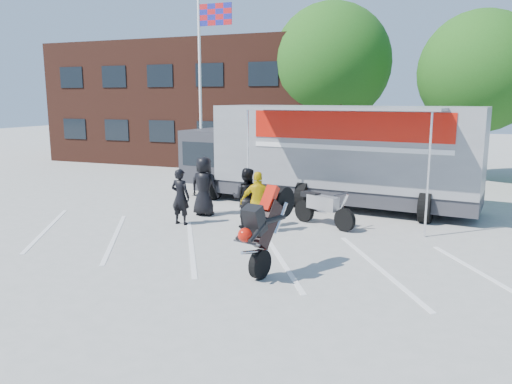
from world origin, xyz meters
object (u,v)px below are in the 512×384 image
Objects in this scene: stunt_bike_rider at (278,270)px; spectator_leather_a at (204,186)px; tree_left at (331,63)px; spectator_leather_b at (180,197)px; tree_mid at (480,72)px; flagpole at (205,69)px; spectator_hivis at (258,202)px; spectator_leather_c at (246,198)px; transporter_truck at (328,205)px; parked_motorcycle at (323,226)px.

spectator_leather_a is (-3.97, 4.21, 0.97)m from stunt_bike_rider.
spectator_leather_b is at bearing -96.93° from tree_left.
spectator_leather_a reaches higher than spectator_leather_b.
flagpole is at bearing -156.03° from tree_mid.
stunt_bike_rider is at bearing -55.85° from flagpole.
stunt_bike_rider is at bearing -81.07° from tree_left.
tree_mid is at bearing -8.13° from tree_left.
stunt_bike_rider is 1.20× the size of spectator_hivis.
tree_left reaches higher than spectator_leather_b.
spectator_leather_c is (2.03, 0.33, 0.04)m from spectator_leather_b.
spectator_leather_a is (-1.46, -11.75, -4.60)m from tree_left.
flagpole reaches higher than transporter_truck.
tree_mid is 0.69× the size of transporter_truck.
spectator_hivis is (-1.58, -1.37, 0.88)m from parked_motorcycle.
spectator_hivis is at bearing 157.30° from parked_motorcycle.
spectator_hivis reaches higher than spectator_leather_b.
spectator_leather_b is 2.05m from spectator_leather_c.
spectator_leather_b is (-1.59, -13.08, -4.71)m from tree_left.
spectator_leather_a reaches higher than transporter_truck.
spectator_leather_b is 2.55m from spectator_hivis.
flagpole is 9.77m from spectator_hivis.
tree_left reaches higher than tree_mid.
flagpole is 4.68× the size of spectator_leather_b.
transporter_truck is 6.49× the size of spectator_leather_b.
transporter_truck is at bearing -77.16° from tree_left.
spectator_hivis is (0.53, -0.39, -0.01)m from spectator_leather_c.
tree_left is (4.24, 6.00, 0.51)m from flagpole.
stunt_bike_rider is at bearing 136.10° from spectator_leather_a.
stunt_bike_rider is 3.34m from spectator_hivis.
tree_mid is at bearing -125.45° from spectator_leather_a.
spectator_hivis is (0.96, -13.13, -4.68)m from tree_left.
parked_motorcycle is 1.29× the size of spectator_hivis.
transporter_truck is (1.99, -8.71, -5.57)m from tree_left.
parked_motorcycle is at bearing -112.49° from tree_mid.
tree_mid is at bearing -126.43° from spectator_leather_c.
tree_mid reaches higher than parked_motorcycle.
parked_motorcycle is (2.54, -11.76, -5.57)m from tree_left.
tree_mid reaches higher than spectator_leather_b.
spectator_leather_c is at bearing 155.13° from spectator_leather_a.
stunt_bike_rider is 1.18× the size of spectator_leather_c.
tree_mid is 3.63× the size of stunt_bike_rider.
parked_motorcycle is 4.12m from spectator_leather_a.
spectator_leather_c reaches higher than stunt_bike_rider.
tree_left reaches higher than parked_motorcycle.
spectator_hivis is at bearing -116.46° from tree_mid.
tree_mid is 15.37m from spectator_leather_b.
spectator_leather_c reaches higher than spectator_hivis.
spectator_leather_b is at bearing -69.43° from flagpole.
tree_left is at bearing 113.93° from stunt_bike_rider.
transporter_truck reaches higher than spectator_leather_b.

